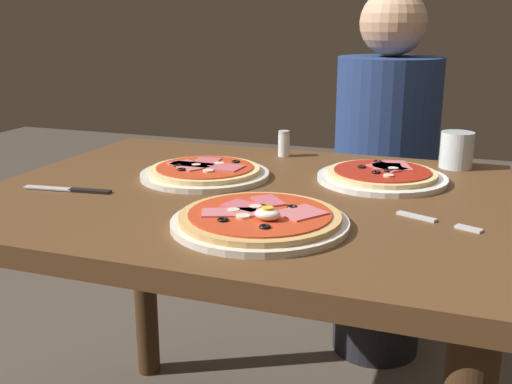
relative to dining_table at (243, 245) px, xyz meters
name	(u,v)px	position (x,y,z in m)	size (l,w,h in m)	color
dining_table	(243,245)	(0.00, 0.00, 0.00)	(1.06, 0.86, 0.75)	brown
pizza_foreground	(260,219)	(0.11, -0.20, 0.13)	(0.31, 0.31, 0.05)	silver
pizza_across_left	(205,172)	(-0.12, 0.07, 0.13)	(0.29, 0.29, 0.03)	silver
pizza_across_right	(382,176)	(0.26, 0.18, 0.13)	(0.28, 0.28, 0.03)	white
water_glass_near	(456,152)	(0.41, 0.36, 0.16)	(0.08, 0.08, 0.09)	silver
fork	(431,220)	(0.39, -0.08, 0.12)	(0.15, 0.07, 0.00)	silver
knife	(73,190)	(-0.33, -0.13, 0.13)	(0.20, 0.04, 0.01)	silver
salt_shaker	(284,144)	(-0.02, 0.35, 0.16)	(0.03, 0.03, 0.07)	white
diner_person	(383,190)	(0.18, 0.77, -0.06)	(0.32, 0.32, 1.18)	black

